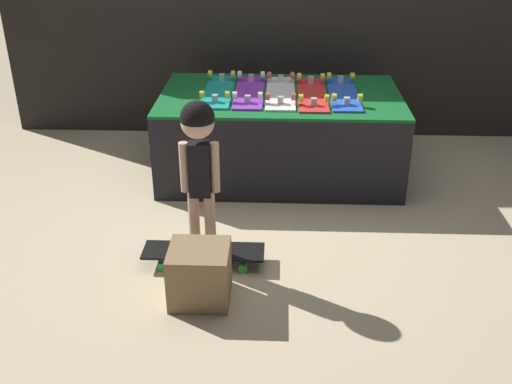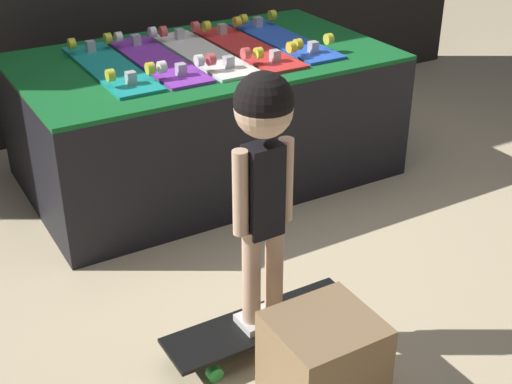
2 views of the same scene
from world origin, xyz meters
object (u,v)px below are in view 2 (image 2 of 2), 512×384
object	(u,v)px
skateboard_red_on_rack	(247,46)
storage_box	(323,361)
skateboard_white_on_rack	(203,52)
skateboard_blue_on_rack	(284,38)
skateboard_on_floor	(263,325)
skateboard_purple_on_rack	(157,59)
skateboard_teal_on_rack	(110,66)
child	(263,157)

from	to	relation	value
skateboard_red_on_rack	storage_box	xyz separation A→B (m)	(-0.63, -1.58, -0.48)
skateboard_white_on_rack	skateboard_red_on_rack	world-z (taller)	same
skateboard_white_on_rack	skateboard_blue_on_rack	world-z (taller)	same
skateboard_white_on_rack	skateboard_on_floor	size ratio (longest dim) A/B	1.11
storage_box	skateboard_white_on_rack	bearing A→B (deg)	75.77
storage_box	skateboard_purple_on_rack	bearing A→B (deg)	83.61
skateboard_blue_on_rack	skateboard_red_on_rack	bearing A→B (deg)	-174.01
skateboard_teal_on_rack	skateboard_red_on_rack	distance (m)	0.68
child	storage_box	xyz separation A→B (m)	(0.02, -0.33, -0.57)
skateboard_purple_on_rack	child	xyz separation A→B (m)	(-0.20, -1.29, 0.08)
skateboard_on_floor	child	bearing A→B (deg)	63.43
skateboard_on_floor	child	size ratio (longest dim) A/B	0.78
skateboard_purple_on_rack	storage_box	world-z (taller)	skateboard_purple_on_rack
skateboard_purple_on_rack	skateboard_blue_on_rack	size ratio (longest dim) A/B	1.00
skateboard_purple_on_rack	skateboard_white_on_rack	size ratio (longest dim) A/B	1.00
skateboard_red_on_rack	storage_box	distance (m)	1.77
skateboard_white_on_rack	storage_box	size ratio (longest dim) A/B	2.49
skateboard_white_on_rack	storage_box	xyz separation A→B (m)	(-0.41, -1.61, -0.48)
skateboard_red_on_rack	skateboard_on_floor	size ratio (longest dim) A/B	1.11
skateboard_red_on_rack	skateboard_purple_on_rack	bearing A→B (deg)	175.16
skateboard_purple_on_rack	storage_box	distance (m)	1.70
skateboard_blue_on_rack	skateboard_on_floor	bearing A→B (deg)	-124.60
skateboard_teal_on_rack	skateboard_purple_on_rack	xyz separation A→B (m)	(0.23, -0.01, 0.00)
skateboard_blue_on_rack	storage_box	xyz separation A→B (m)	(-0.86, -1.60, -0.48)
skateboard_red_on_rack	storage_box	world-z (taller)	skateboard_red_on_rack
skateboard_on_floor	child	world-z (taller)	child
skateboard_white_on_rack	skateboard_on_floor	xyz separation A→B (m)	(-0.43, -1.28, -0.56)
skateboard_purple_on_rack	skateboard_on_floor	world-z (taller)	skateboard_purple_on_rack
skateboard_teal_on_rack	skateboard_white_on_rack	size ratio (longest dim) A/B	1.00
skateboard_purple_on_rack	skateboard_blue_on_rack	world-z (taller)	same
child	skateboard_white_on_rack	bearing A→B (deg)	69.83
skateboard_teal_on_rack	skateboard_on_floor	bearing A→B (deg)	-88.98
child	skateboard_teal_on_rack	bearing A→B (deg)	89.39
skateboard_red_on_rack	skateboard_blue_on_rack	size ratio (longest dim) A/B	1.00
skateboard_teal_on_rack	skateboard_white_on_rack	distance (m)	0.45
skateboard_teal_on_rack	child	xyz separation A→B (m)	(0.02, -1.30, 0.08)
skateboard_red_on_rack	skateboard_on_floor	xyz separation A→B (m)	(-0.65, -1.25, -0.56)
skateboard_white_on_rack	skateboard_red_on_rack	size ratio (longest dim) A/B	1.00
skateboard_red_on_rack	storage_box	bearing A→B (deg)	-111.83
skateboard_purple_on_rack	storage_box	xyz separation A→B (m)	(-0.18, -1.62, -0.48)
skateboard_purple_on_rack	skateboard_white_on_rack	bearing A→B (deg)	-3.23
skateboard_teal_on_rack	skateboard_purple_on_rack	size ratio (longest dim) A/B	1.00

